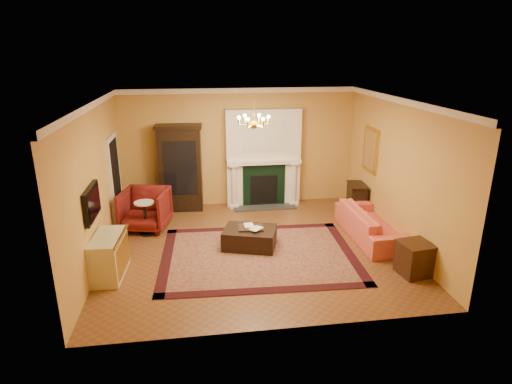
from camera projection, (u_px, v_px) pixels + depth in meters
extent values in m
cube|color=brown|center=(254.00, 248.00, 8.86)|extent=(6.00, 5.50, 0.02)
cube|color=silver|center=(254.00, 100.00, 7.90)|extent=(6.00, 5.50, 0.02)
cube|color=#C48C46|center=(239.00, 148.00, 10.97)|extent=(6.00, 0.02, 3.00)
cube|color=#C48C46|center=(282.00, 236.00, 5.79)|extent=(6.00, 0.02, 3.00)
cube|color=#C48C46|center=(94.00, 185.00, 7.97)|extent=(0.02, 5.50, 3.00)
cube|color=#C48C46|center=(399.00, 172.00, 8.79)|extent=(0.02, 5.50, 3.00)
cube|color=white|center=(263.00, 158.00, 10.97)|extent=(1.90, 0.32, 2.50)
cube|color=silver|center=(264.00, 136.00, 10.62)|extent=(1.10, 0.01, 0.80)
cube|color=#0D311C|center=(264.00, 186.00, 11.03)|extent=(1.10, 0.02, 1.10)
cube|color=black|center=(264.00, 190.00, 11.06)|extent=(0.70, 0.02, 0.75)
cube|color=#333333|center=(265.00, 207.00, 11.09)|extent=(1.60, 0.50, 0.04)
cube|color=white|center=(263.00, 161.00, 10.94)|extent=(1.90, 0.44, 0.10)
cylinder|color=white|center=(234.00, 186.00, 10.91)|extent=(0.14, 0.14, 1.18)
cylinder|color=white|center=(294.00, 183.00, 11.12)|extent=(0.14, 0.14, 1.18)
cube|color=white|center=(239.00, 90.00, 10.47)|extent=(6.00, 0.08, 0.12)
cube|color=white|center=(87.00, 107.00, 7.52)|extent=(0.08, 5.50, 0.12)
cube|color=white|center=(404.00, 101.00, 8.32)|extent=(0.08, 5.50, 0.12)
cube|color=silver|center=(115.00, 181.00, 9.72)|extent=(0.08, 1.05, 2.10)
cube|color=black|center=(117.00, 182.00, 9.73)|extent=(0.02, 0.85, 1.95)
cube|color=black|center=(92.00, 203.00, 7.47)|extent=(0.08, 0.95, 0.58)
cube|color=black|center=(94.00, 203.00, 7.47)|extent=(0.01, 0.85, 0.48)
cube|color=gold|center=(371.00, 150.00, 10.05)|extent=(0.05, 0.76, 1.05)
cube|color=white|center=(369.00, 150.00, 10.04)|extent=(0.01, 0.62, 0.90)
cylinder|color=gold|center=(254.00, 111.00, 7.97)|extent=(0.03, 0.03, 0.40)
sphere|color=gold|center=(254.00, 125.00, 8.05)|extent=(0.16, 0.16, 0.16)
sphere|color=#FFE5B2|center=(268.00, 117.00, 8.04)|extent=(0.07, 0.07, 0.07)
sphere|color=#FFE5B2|center=(259.00, 115.00, 8.25)|extent=(0.07, 0.07, 0.07)
sphere|color=#FFE5B2|center=(245.00, 116.00, 8.21)|extent=(0.07, 0.07, 0.07)
sphere|color=#FFE5B2|center=(239.00, 118.00, 7.96)|extent=(0.07, 0.07, 0.07)
sphere|color=#FFE5B2|center=(248.00, 119.00, 7.76)|extent=(0.07, 0.07, 0.07)
sphere|color=#FFE5B2|center=(263.00, 119.00, 7.79)|extent=(0.07, 0.07, 0.07)
cube|color=#470F17|center=(259.00, 255.00, 8.52)|extent=(3.94, 3.02, 0.02)
cube|color=black|center=(181.00, 170.00, 10.66)|extent=(1.07, 0.54, 2.08)
imported|color=maroon|center=(145.00, 207.00, 9.64)|extent=(1.17, 1.12, 1.02)
cylinder|color=black|center=(147.00, 233.00, 9.47)|extent=(0.30, 0.30, 0.04)
cylinder|color=black|center=(145.00, 218.00, 9.36)|extent=(0.06, 0.06, 0.68)
cylinder|color=white|center=(144.00, 203.00, 9.24)|extent=(0.43, 0.43, 0.03)
cube|color=beige|center=(109.00, 256.00, 7.65)|extent=(0.55, 1.06, 0.77)
imported|color=#E44D48|center=(371.00, 219.00, 9.19)|extent=(0.67, 2.22, 0.86)
cube|color=#351F0E|center=(414.00, 259.00, 7.71)|extent=(0.58, 0.58, 0.59)
cube|color=black|center=(356.00, 199.00, 10.58)|extent=(0.47, 0.71, 0.73)
cube|color=black|center=(250.00, 238.00, 8.81)|extent=(1.22, 1.03, 0.39)
cube|color=black|center=(251.00, 228.00, 8.77)|extent=(0.53, 0.43, 0.03)
imported|color=gray|center=(244.00, 220.00, 8.75)|extent=(0.20, 0.03, 0.26)
imported|color=gray|center=(252.00, 222.00, 8.67)|extent=(0.15, 0.16, 0.27)
cylinder|color=gray|center=(236.00, 158.00, 10.81)|extent=(0.11, 0.11, 0.09)
cone|color=#0E3612|center=(236.00, 150.00, 10.75)|extent=(0.16, 0.16, 0.33)
cylinder|color=gray|center=(292.00, 157.00, 11.01)|extent=(0.11, 0.11, 0.09)
cone|color=#0E3612|center=(292.00, 149.00, 10.94)|extent=(0.16, 0.16, 0.33)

